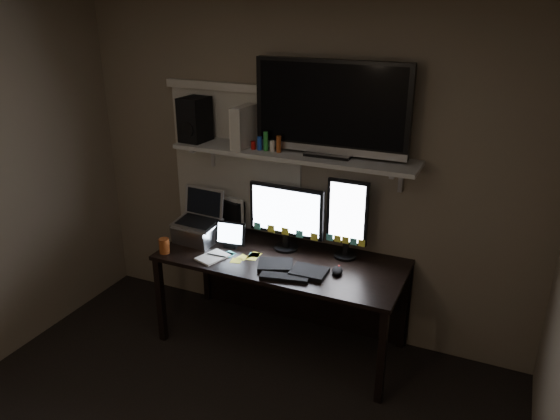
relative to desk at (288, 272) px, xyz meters
The scene contains 19 objects.
ceiling 2.49m from the desk, 90.00° to the right, with size 3.60×3.60×0.00m, color silver.
back_wall 0.74m from the desk, 90.00° to the left, with size 3.60×3.60×0.00m, color #6E614F.
window_blinds 0.96m from the desk, 156.69° to the left, with size 1.10×0.02×1.10m, color beige.
desk is the anchor object (origin of this frame).
wall_shelf 0.91m from the desk, 90.00° to the left, with size 1.80×0.35×0.03m, color #A4A39F.
monitor_landscape 0.44m from the desk, 128.22° to the left, with size 0.58×0.06×0.51m, color black.
monitor_portrait 0.64m from the desk, 12.26° to the left, with size 0.30×0.06×0.60m, color black.
keyboard 0.36m from the desk, 61.17° to the right, with size 0.51×0.20×0.03m, color black.
mouse 0.52m from the desk, 21.47° to the right, with size 0.07×0.12×0.04m, color black.
notepad 0.59m from the desk, 144.80° to the right, with size 0.16×0.22×0.01m, color white.
tablet 0.52m from the desk, 166.79° to the right, with size 0.23×0.10×0.21m, color black.
file_sorter 0.68m from the desk, 162.02° to the left, with size 0.21×0.10×0.27m, color black.
laptop 0.82m from the desk, behind, with size 0.35×0.28×0.39m, color #B6B6BB.
cup 0.95m from the desk, 154.47° to the right, with size 0.08×0.08×0.11m, color #94431B.
sticky_notes 0.42m from the desk, 146.35° to the right, with size 0.33×0.24×0.00m, color #FFFA45, non-canonical shape.
tv 1.29m from the desk, 22.64° to the left, with size 1.09×0.20×0.65m, color black.
game_console 1.14m from the desk, behind, with size 0.08×0.25×0.30m, color beige.
speaker 1.36m from the desk, behind, with size 0.18×0.22×0.33m, color black.
bottles 1.01m from the desk, behind, with size 0.21×0.05×0.14m, color #A50F0C, non-canonical shape.
Camera 1 is at (1.46, -1.83, 2.53)m, focal length 35.00 mm.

